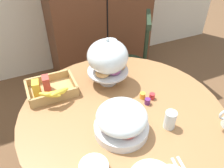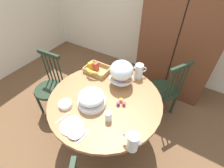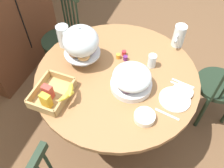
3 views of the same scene
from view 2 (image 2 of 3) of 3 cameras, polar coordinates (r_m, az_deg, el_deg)
The scene contains 21 objects.
ground_plane at distance 2.40m, azimuth -2.53°, elevation -17.88°, with size 10.00×10.00×0.00m, color brown.
wall_back at distance 2.99m, azimuth 18.32°, elevation 25.31°, with size 4.80×0.06×2.60m, color silver.
wooden_armoire at distance 2.72m, azimuth 23.01°, elevation 15.22°, with size 1.18×0.60×1.96m.
dining_table at distance 1.98m, azimuth -2.29°, elevation -9.03°, with size 1.25×1.25×0.74m.
windsor_chair_near_window at distance 2.44m, azimuth 17.87°, elevation -2.11°, with size 0.45×0.45×0.97m.
windsor_chair_by_cabinet at distance 2.51m, azimuth -20.62°, elevation -1.47°, with size 0.40×0.40×0.97m.
pastry_stand_with_dome at distance 1.87m, azimuth 3.34°, elevation 4.43°, with size 0.28×0.28×0.34m.
fruit_platter_covered at distance 1.72m, azimuth -7.13°, elevation -5.04°, with size 0.30×0.30×0.18m.
orange_juice_pitcher at distance 1.43m, azimuth 7.20°, elevation -19.52°, with size 0.18×0.10×0.19m.
milk_pitcher at distance 2.06m, azimuth 9.31°, elevation 4.25°, with size 0.14×0.15×0.19m.
cereal_basket at distance 2.15m, azimuth -5.68°, elevation 5.06°, with size 0.32×0.30×0.12m.
china_plate_large at distance 1.64m, azimuth -13.80°, elevation -13.92°, with size 0.22×0.22×0.01m, color white.
china_plate_small at distance 1.58m, azimuth -12.51°, elevation -16.03°, with size 0.15×0.15×0.01m, color white.
cereal_bowl at distance 1.80m, azimuth -15.91°, elevation -6.86°, with size 0.14×0.14×0.04m, color white.
drinking_glass at distance 1.60m, azimuth -1.25°, elevation -11.21°, with size 0.06×0.06×0.11m, color silver.
jam_jar_strawberry at distance 1.74m, azimuth 4.16°, elevation -6.95°, with size 0.04×0.04×0.04m, color #B7282D.
jam_jar_apricot at distance 1.78m, azimuth 3.13°, elevation -5.66°, with size 0.04×0.04×0.04m, color orange.
jam_jar_grape at distance 1.74m, azimuth 2.15°, elevation -6.93°, with size 0.04×0.04×0.04m, color #5B2366.
table_knife at distance 1.57m, azimuth -10.45°, elevation -16.91°, with size 0.17×0.01×0.01m, color silver.
dinner_fork at distance 1.56m, azimuth -9.68°, elevation -17.56°, with size 0.17×0.01×0.01m, color silver.
soup_spoon at distance 1.72m, azimuth -16.76°, elevation -11.26°, with size 0.17×0.01×0.01m, color silver.
Camera 2 is at (0.71, -0.97, 2.08)m, focal length 26.32 mm.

